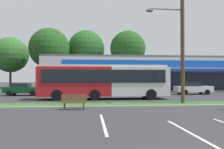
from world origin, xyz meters
name	(u,v)px	position (x,y,z in m)	size (l,w,h in m)	color
grass_median	(137,104)	(0.00, 14.00, 0.06)	(56.00, 2.20, 0.12)	#2D5B23
curb_lip	(140,106)	(0.00, 12.78, 0.06)	(56.00, 0.24, 0.12)	#99968C
parking_stripe_0	(103,123)	(-2.87, 7.35, 0.00)	(0.12, 4.80, 0.01)	silver
parking_stripe_1	(191,133)	(0.17, 5.19, 0.00)	(0.12, 4.80, 0.01)	silver
storefront_building	(140,74)	(5.05, 36.35, 2.72)	(31.38, 14.04, 5.43)	beige
tree_far_left	(11,55)	(-19.84, 45.98, 6.86)	(7.26, 7.26, 10.50)	#473323
tree_left	(49,48)	(-11.40, 42.45, 7.83)	(7.80, 7.80, 11.74)	#473323
tree_mid_left	(86,49)	(-4.38, 46.88, 8.41)	(7.87, 7.87, 12.35)	#473323
tree_mid	(128,49)	(4.13, 43.46, 8.11)	(7.23, 7.23, 11.74)	#473323
utility_pole	(181,34)	(3.45, 14.14, 5.39)	(3.03, 2.40, 10.08)	#4C3826
city_bus	(104,81)	(-2.14, 19.09, 1.77)	(12.27, 2.73, 3.25)	#AD191E
bus_stop_bench	(74,102)	(-4.48, 12.00, 0.50)	(1.60, 0.45, 0.95)	brown
car_0	(23,89)	(-11.29, 24.75, 0.76)	(4.12, 1.99, 1.45)	#0C3F1E
car_1	(193,88)	(9.26, 24.73, 0.78)	(4.48, 1.89, 1.54)	silver
car_3	(64,89)	(-6.55, 25.14, 0.74)	(4.35, 2.02, 1.43)	silver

